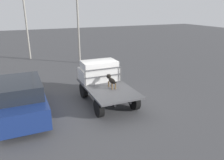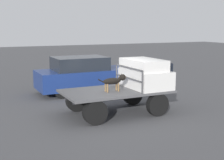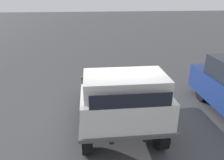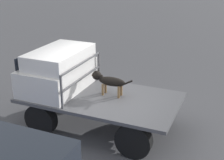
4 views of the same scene
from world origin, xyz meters
TOP-DOWN VIEW (x-y plane):
  - ground_plane at (0.00, 0.00)m, footprint 80.00×80.00m
  - flatbed_truck at (0.00, 0.00)m, footprint 3.81×2.09m
  - truck_cab at (1.18, 0.00)m, footprint 1.29×1.97m
  - truck_headboard at (0.50, 0.00)m, footprint 0.04×1.97m
  - dog at (-0.12, -0.15)m, footprint 1.10×0.23m
  - parked_sedan at (0.22, 3.95)m, footprint 4.42×1.90m

SIDE VIEW (x-z plane):
  - ground_plane at x=0.00m, z-range 0.00..0.00m
  - flatbed_truck at x=0.00m, z-range 0.19..1.06m
  - parked_sedan at x=0.22m, z-range 0.00..1.70m
  - dog at x=-0.12m, z-range 0.93..1.55m
  - truck_cab at x=1.18m, z-range 0.84..1.89m
  - truck_headboard at x=0.50m, z-range 1.00..1.80m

